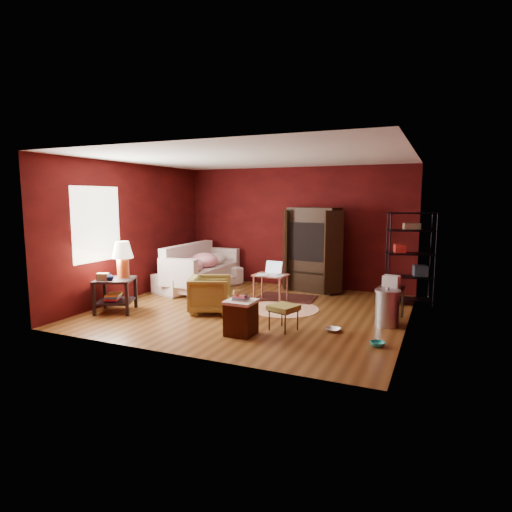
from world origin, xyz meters
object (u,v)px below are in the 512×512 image
(side_table, at_px, (119,270))
(sofa, at_px, (199,271))
(wire_shelving, at_px, (411,254))
(hamper, at_px, (241,317))
(tv_armoire, at_px, (313,248))
(laptop_desk, at_px, (271,277))
(armchair, at_px, (210,293))

(side_table, bearing_deg, sofa, 81.73)
(wire_shelving, bearing_deg, hamper, -141.50)
(wire_shelving, bearing_deg, tv_armoire, 152.75)
(laptop_desk, xyz_separation_m, tv_armoire, (0.48, 1.34, 0.48))
(side_table, bearing_deg, tv_armoire, 48.29)
(sofa, relative_size, armchair, 2.85)
(armchair, height_order, laptop_desk, laptop_desk)
(wire_shelving, bearing_deg, sofa, 169.77)
(hamper, bearing_deg, wire_shelving, 54.07)
(armchair, height_order, side_table, side_table)
(side_table, relative_size, hamper, 2.09)
(hamper, height_order, wire_shelving, wire_shelving)
(sofa, height_order, hamper, sofa)
(tv_armoire, bearing_deg, wire_shelving, -2.31)
(armchair, xyz_separation_m, hamper, (1.09, -0.95, -0.09))
(armchair, relative_size, side_table, 0.57)
(sofa, xyz_separation_m, wire_shelving, (4.55, 0.43, 0.59))
(hamper, bearing_deg, armchair, 138.90)
(armchair, xyz_separation_m, tv_armoire, (1.20, 2.54, 0.61))
(sofa, height_order, side_table, side_table)
(armchair, distance_m, wire_shelving, 3.96)
(tv_armoire, bearing_deg, side_table, -122.34)
(sofa, bearing_deg, hamper, -119.06)
(armchair, bearing_deg, side_table, 87.70)
(side_table, bearing_deg, wire_shelving, 28.87)
(side_table, xyz_separation_m, laptop_desk, (2.30, 1.79, -0.27))
(laptop_desk, bearing_deg, wire_shelving, 22.61)
(side_table, height_order, tv_armoire, tv_armoire)
(sofa, xyz_separation_m, armchair, (1.25, -1.68, -0.04))
(side_table, xyz_separation_m, hamper, (2.67, -0.36, -0.49))
(armchair, height_order, hamper, armchair)
(laptop_desk, distance_m, wire_shelving, 2.78)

